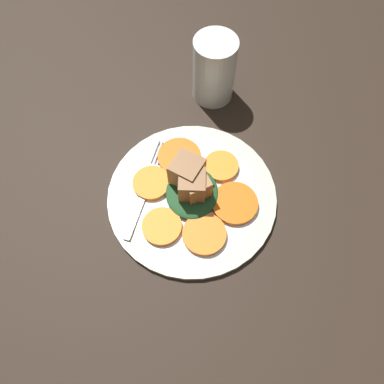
# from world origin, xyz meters

# --- Properties ---
(table_slab) EXTENTS (1.20, 1.20, 0.02)m
(table_slab) POSITION_xyz_m (0.00, 0.00, 0.01)
(table_slab) COLOR black
(table_slab) RESTS_ON ground
(plate) EXTENTS (0.29, 0.29, 0.01)m
(plate) POSITION_xyz_m (0.00, 0.00, 0.03)
(plate) COLOR beige
(plate) RESTS_ON table_slab
(carrot_slice_0) EXTENTS (0.06, 0.06, 0.01)m
(carrot_slice_0) POSITION_xyz_m (0.06, -0.04, 0.04)
(carrot_slice_0) COLOR orange
(carrot_slice_0) RESTS_ON plate
(carrot_slice_1) EXTENTS (0.07, 0.07, 0.01)m
(carrot_slice_1) POSITION_xyz_m (0.07, 0.03, 0.04)
(carrot_slice_1) COLOR orange
(carrot_slice_1) RESTS_ON plate
(carrot_slice_2) EXTENTS (0.08, 0.08, 0.01)m
(carrot_slice_2) POSITION_xyz_m (0.01, 0.07, 0.04)
(carrot_slice_2) COLOR #D45E12
(carrot_slice_2) RESTS_ON plate
(carrot_slice_3) EXTENTS (0.06, 0.06, 0.01)m
(carrot_slice_3) POSITION_xyz_m (-0.06, 0.05, 0.04)
(carrot_slice_3) COLOR orange
(carrot_slice_3) RESTS_ON plate
(carrot_slice_4) EXTENTS (0.08, 0.08, 0.01)m
(carrot_slice_4) POSITION_xyz_m (-0.07, -0.03, 0.04)
(carrot_slice_4) COLOR orange
(carrot_slice_4) RESTS_ON plate
(carrot_slice_5) EXTENTS (0.06, 0.06, 0.01)m
(carrot_slice_5) POSITION_xyz_m (-0.01, -0.07, 0.04)
(carrot_slice_5) COLOR orange
(carrot_slice_5) RESTS_ON plate
(center_pile) EXTENTS (0.10, 0.09, 0.06)m
(center_pile) POSITION_xyz_m (-0.01, -0.00, 0.06)
(center_pile) COLOR #1E4723
(center_pile) RESTS_ON plate
(fork) EXTENTS (0.19, 0.06, 0.00)m
(fork) POSITION_xyz_m (-0.01, -0.08, 0.03)
(fork) COLOR #B2B2B7
(fork) RESTS_ON plate
(water_glass) EXTENTS (0.08, 0.08, 0.13)m
(water_glass) POSITION_xyz_m (-0.23, 0.02, 0.08)
(water_glass) COLOR silver
(water_glass) RESTS_ON table_slab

